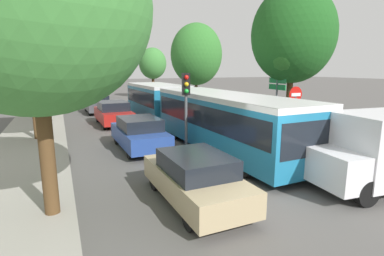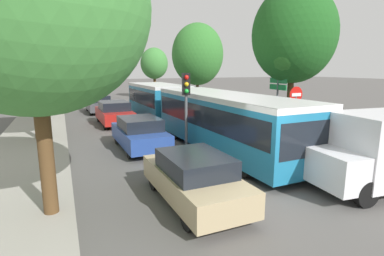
{
  "view_description": "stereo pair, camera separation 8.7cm",
  "coord_description": "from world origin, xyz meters",
  "px_view_note": "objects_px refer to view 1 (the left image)",
  "views": [
    {
      "loc": [
        -4.65,
        -6.52,
        3.58
      ],
      "look_at": [
        0.2,
        4.4,
        1.2
      ],
      "focal_mm": 28.0,
      "sensor_mm": 36.0,
      "label": 1
    },
    {
      "loc": [
        -4.57,
        -6.56,
        3.58
      ],
      "look_at": [
        0.2,
        4.4,
        1.2
      ],
      "focal_mm": 28.0,
      "sensor_mm": 36.0,
      "label": 2
    }
  ],
  "objects_px": {
    "queued_car_blue": "(139,133)",
    "tree_left_mid": "(29,51)",
    "queued_car_graphite": "(97,104)",
    "articulated_bus": "(189,108)",
    "no_entry_sign": "(295,108)",
    "direction_sign_post": "(277,88)",
    "tree_right_near": "(292,37)",
    "queued_car_tan": "(195,178)",
    "tree_right_far": "(153,64)",
    "queued_car_red": "(113,113)",
    "tree_right_mid": "(197,56)",
    "tree_left_far": "(39,44)",
    "tree_left_near": "(33,6)",
    "city_bus_rear": "(84,86)",
    "traffic_light": "(186,95)"
  },
  "relations": [
    {
      "from": "queued_car_blue",
      "to": "tree_left_mid",
      "type": "relative_size",
      "value": 0.62
    },
    {
      "from": "queued_car_blue",
      "to": "queued_car_graphite",
      "type": "height_order",
      "value": "queued_car_graphite"
    },
    {
      "from": "queued_car_graphite",
      "to": "articulated_bus",
      "type": "bearing_deg",
      "value": -162.54
    },
    {
      "from": "articulated_bus",
      "to": "no_entry_sign",
      "type": "relative_size",
      "value": 6.03
    },
    {
      "from": "direction_sign_post",
      "to": "tree_right_near",
      "type": "distance_m",
      "value": 2.67
    },
    {
      "from": "queued_car_tan",
      "to": "queued_car_blue",
      "type": "height_order",
      "value": "queued_car_blue"
    },
    {
      "from": "queued_car_tan",
      "to": "tree_left_mid",
      "type": "distance_m",
      "value": 11.15
    },
    {
      "from": "tree_right_near",
      "to": "tree_right_far",
      "type": "xyz_separation_m",
      "value": [
        -0.32,
        23.78,
        -1.07
      ]
    },
    {
      "from": "queued_car_red",
      "to": "tree_right_mid",
      "type": "height_order",
      "value": "tree_right_mid"
    },
    {
      "from": "queued_car_tan",
      "to": "no_entry_sign",
      "type": "height_order",
      "value": "no_entry_sign"
    },
    {
      "from": "tree_left_far",
      "to": "tree_right_mid",
      "type": "height_order",
      "value": "tree_left_far"
    },
    {
      "from": "articulated_bus",
      "to": "tree_left_far",
      "type": "bearing_deg",
      "value": -143.08
    },
    {
      "from": "queued_car_blue",
      "to": "tree_left_near",
      "type": "distance_m",
      "value": 7.67
    },
    {
      "from": "tree_right_near",
      "to": "articulated_bus",
      "type": "bearing_deg",
      "value": 153.68
    },
    {
      "from": "city_bus_rear",
      "to": "tree_left_mid",
      "type": "xyz_separation_m",
      "value": [
        -4.19,
        -24.0,
        3.02
      ]
    },
    {
      "from": "city_bus_rear",
      "to": "tree_right_far",
      "type": "relative_size",
      "value": 1.86
    },
    {
      "from": "direction_sign_post",
      "to": "articulated_bus",
      "type": "bearing_deg",
      "value": -23.32
    },
    {
      "from": "queued_car_blue",
      "to": "tree_right_mid",
      "type": "bearing_deg",
      "value": -36.62
    },
    {
      "from": "queued_car_red",
      "to": "tree_right_far",
      "type": "relative_size",
      "value": 0.72
    },
    {
      "from": "no_entry_sign",
      "to": "queued_car_graphite",
      "type": "bearing_deg",
      "value": -157.01
    },
    {
      "from": "queued_car_red",
      "to": "queued_car_graphite",
      "type": "xyz_separation_m",
      "value": [
        -0.3,
        6.02,
        -0.03
      ]
    },
    {
      "from": "direction_sign_post",
      "to": "tree_left_near",
      "type": "distance_m",
      "value": 12.29
    },
    {
      "from": "traffic_light",
      "to": "tree_left_near",
      "type": "relative_size",
      "value": 0.47
    },
    {
      "from": "direction_sign_post",
      "to": "queued_car_tan",
      "type": "bearing_deg",
      "value": 41.45
    },
    {
      "from": "articulated_bus",
      "to": "tree_right_near",
      "type": "xyz_separation_m",
      "value": [
        4.73,
        -2.34,
        3.71
      ]
    },
    {
      "from": "articulated_bus",
      "to": "queued_car_tan",
      "type": "distance_m",
      "value": 8.53
    },
    {
      "from": "no_entry_sign",
      "to": "queued_car_tan",
      "type": "bearing_deg",
      "value": -63.26
    },
    {
      "from": "queued_car_graphite",
      "to": "no_entry_sign",
      "type": "xyz_separation_m",
      "value": [
        6.57,
        -15.49,
        1.14
      ]
    },
    {
      "from": "queued_car_graphite",
      "to": "traffic_light",
      "type": "bearing_deg",
      "value": -172.85
    },
    {
      "from": "tree_left_far",
      "to": "queued_car_tan",
      "type": "bearing_deg",
      "value": -76.29
    },
    {
      "from": "direction_sign_post",
      "to": "no_entry_sign",
      "type": "bearing_deg",
      "value": 69.59
    },
    {
      "from": "queued_car_blue",
      "to": "no_entry_sign",
      "type": "distance_m",
      "value": 6.95
    },
    {
      "from": "tree_right_near",
      "to": "queued_car_blue",
      "type": "bearing_deg",
      "value": 176.37
    },
    {
      "from": "tree_right_near",
      "to": "tree_right_far",
      "type": "distance_m",
      "value": 23.8
    },
    {
      "from": "articulated_bus",
      "to": "tree_left_near",
      "type": "distance_m",
      "value": 10.49
    },
    {
      "from": "queued_car_red",
      "to": "traffic_light",
      "type": "height_order",
      "value": "traffic_light"
    },
    {
      "from": "traffic_light",
      "to": "tree_left_mid",
      "type": "xyz_separation_m",
      "value": [
        -5.98,
        5.04,
        1.92
      ]
    },
    {
      "from": "tree_left_far",
      "to": "tree_right_mid",
      "type": "bearing_deg",
      "value": -0.54
    },
    {
      "from": "tree_right_near",
      "to": "traffic_light",
      "type": "bearing_deg",
      "value": -171.31
    },
    {
      "from": "city_bus_rear",
      "to": "no_entry_sign",
      "type": "distance_m",
      "value": 31.11
    },
    {
      "from": "city_bus_rear",
      "to": "direction_sign_post",
      "type": "height_order",
      "value": "direction_sign_post"
    },
    {
      "from": "queued_car_blue",
      "to": "no_entry_sign",
      "type": "height_order",
      "value": "no_entry_sign"
    },
    {
      "from": "tree_right_near",
      "to": "queued_car_graphite",
      "type": "bearing_deg",
      "value": 122.42
    },
    {
      "from": "queued_car_blue",
      "to": "queued_car_graphite",
      "type": "bearing_deg",
      "value": 0.61
    },
    {
      "from": "queued_car_blue",
      "to": "tree_right_near",
      "type": "relative_size",
      "value": 0.54
    },
    {
      "from": "tree_right_near",
      "to": "queued_car_red",
      "type": "bearing_deg",
      "value": 138.57
    },
    {
      "from": "queued_car_tan",
      "to": "queued_car_blue",
      "type": "xyz_separation_m",
      "value": [
        -0.0,
        6.02,
        0.04
      ]
    },
    {
      "from": "tree_left_mid",
      "to": "queued_car_blue",
      "type": "bearing_deg",
      "value": -39.58
    },
    {
      "from": "tree_left_near",
      "to": "tree_left_mid",
      "type": "relative_size",
      "value": 1.08
    },
    {
      "from": "city_bus_rear",
      "to": "tree_left_far",
      "type": "distance_m",
      "value": 17.32
    }
  ]
}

